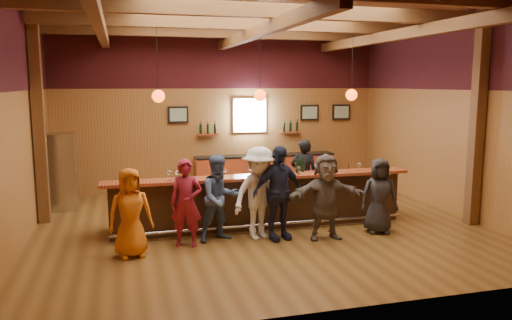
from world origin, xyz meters
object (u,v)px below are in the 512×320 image
at_px(customer_navy, 278,193).
at_px(bottle_a, 298,166).
at_px(customer_white, 259,193).
at_px(customer_brown, 326,197).
at_px(stainless_fridge, 61,172).
at_px(customer_orange, 130,213).
at_px(bar_counter, 259,200).
at_px(customer_redvest, 186,203).
at_px(bartender, 304,175).
at_px(ice_bucket, 277,167).
at_px(back_bar_cabinet, 265,171).
at_px(customer_denim, 220,198).
at_px(customer_dark, 379,196).

bearing_deg(customer_navy, bottle_a, 37.76).
distance_m(customer_white, customer_brown, 1.26).
height_order(stainless_fridge, bottle_a, stainless_fridge).
bearing_deg(stainless_fridge, customer_orange, -68.52).
relative_size(bar_counter, customer_redvest, 3.93).
bearing_deg(customer_brown, customer_navy, 170.46).
distance_m(customer_orange, customer_navy, 2.73).
xyz_separation_m(customer_redvest, bartender, (2.96, 1.84, 0.04)).
bearing_deg(customer_brown, customer_orange, -175.26).
distance_m(customer_orange, customer_brown, 3.59).
distance_m(customer_brown, ice_bucket, 1.31).
bearing_deg(customer_redvest, bar_counter, 47.70).
bearing_deg(bartender, back_bar_cabinet, -65.34).
xyz_separation_m(customer_orange, customer_navy, (2.71, 0.26, 0.13)).
bearing_deg(back_bar_cabinet, ice_bucket, -102.55).
distance_m(customer_white, ice_bucket, 0.99).
height_order(stainless_fridge, customer_brown, stainless_fridge).
bearing_deg(customer_brown, ice_bucket, 124.13).
distance_m(bar_counter, ice_bucket, 0.82).
bearing_deg(customer_brown, bartender, 84.52).
bearing_deg(ice_bucket, stainless_fridge, 149.16).
height_order(customer_navy, customer_brown, customer_navy).
bearing_deg(customer_denim, customer_dark, -19.66).
height_order(customer_orange, customer_dark, customer_orange).
distance_m(customer_orange, customer_dark, 4.77).
bearing_deg(customer_orange, back_bar_cabinet, 40.95).
bearing_deg(customer_orange, stainless_fridge, 100.30).
xyz_separation_m(bar_counter, customer_redvest, (-1.64, -1.01, 0.28)).
height_order(back_bar_cabinet, customer_white, customer_white).
relative_size(back_bar_cabinet, customer_brown, 2.45).
xyz_separation_m(customer_brown, customer_dark, (1.18, 0.10, -0.07)).
height_order(customer_brown, bartender, bartender).
relative_size(customer_orange, customer_white, 0.87).
height_order(customer_redvest, customer_brown, customer_brown).
bearing_deg(bottle_a, bartender, 63.04).
xyz_separation_m(customer_denim, customer_white, (0.75, -0.08, 0.07)).
bearing_deg(stainless_fridge, customer_white, -41.09).
distance_m(stainless_fridge, customer_dark, 7.24).
bearing_deg(customer_dark, customer_denim, -172.67).
bearing_deg(customer_dark, stainless_fridge, 163.24).
distance_m(back_bar_cabinet, customer_brown, 4.87).
xyz_separation_m(customer_navy, customer_brown, (0.88, -0.21, -0.08)).
bearing_deg(bottle_a, customer_denim, -161.11).
distance_m(customer_orange, customer_denim, 1.71).
distance_m(customer_white, customer_dark, 2.40).
height_order(stainless_fridge, bartender, stainless_fridge).
bearing_deg(customer_brown, bar_counter, 130.88).
xyz_separation_m(customer_redvest, ice_bucket, (1.98, 0.80, 0.44)).
distance_m(customer_redvest, customer_navy, 1.73).
height_order(customer_redvest, customer_dark, customer_redvest).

